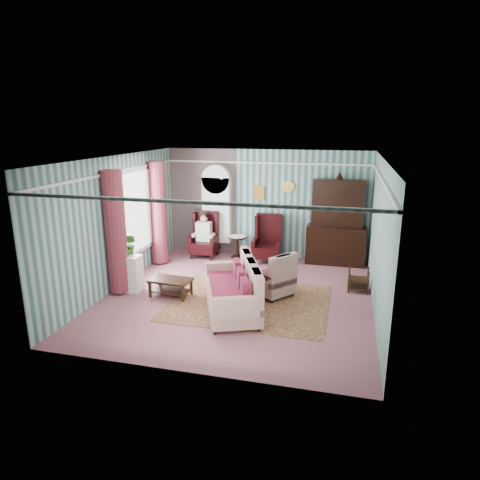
% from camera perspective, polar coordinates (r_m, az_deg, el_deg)
% --- Properties ---
extents(floor, '(6.00, 6.00, 0.00)m').
position_cam_1_polar(floor, '(9.21, -0.17, -7.44)').
color(floor, '#8C515B').
rests_on(floor, ground).
extents(room_shell, '(5.53, 6.02, 2.91)m').
position_cam_1_polar(room_shell, '(8.97, -3.74, 5.30)').
color(room_shell, '#3A6A68').
rests_on(room_shell, ground).
extents(bookcase, '(0.80, 0.28, 2.24)m').
position_cam_1_polar(bookcase, '(11.85, -3.11, 3.40)').
color(bookcase, white).
rests_on(bookcase, floor).
extents(dresser_hutch, '(1.50, 0.56, 2.36)m').
position_cam_1_polar(dresser_hutch, '(11.20, 12.80, 2.66)').
color(dresser_hutch, black).
rests_on(dresser_hutch, floor).
extents(wingback_left, '(0.76, 0.80, 1.25)m').
position_cam_1_polar(wingback_left, '(11.68, -4.81, 0.70)').
color(wingback_left, black).
rests_on(wingback_left, floor).
extents(wingback_right, '(0.76, 0.80, 1.25)m').
position_cam_1_polar(wingback_right, '(11.24, 3.66, 0.15)').
color(wingback_right, black).
rests_on(wingback_right, floor).
extents(seated_woman, '(0.44, 0.40, 1.18)m').
position_cam_1_polar(seated_woman, '(11.68, -4.81, 0.53)').
color(seated_woman, silver).
rests_on(seated_woman, floor).
extents(round_side_table, '(0.50, 0.50, 0.60)m').
position_cam_1_polar(round_side_table, '(11.65, -0.35, -0.94)').
color(round_side_table, black).
rests_on(round_side_table, floor).
extents(nest_table, '(0.45, 0.38, 0.54)m').
position_cam_1_polar(nest_table, '(9.71, 15.52, -5.09)').
color(nest_table, black).
rests_on(nest_table, floor).
extents(plant_stand, '(0.55, 0.35, 0.80)m').
position_cam_1_polar(plant_stand, '(9.65, -14.62, -4.33)').
color(plant_stand, silver).
rests_on(plant_stand, floor).
extents(rug, '(3.20, 2.60, 0.01)m').
position_cam_1_polar(rug, '(8.87, 1.24, -8.31)').
color(rug, '#491A18').
rests_on(rug, floor).
extents(sofa, '(1.62, 2.27, 1.07)m').
position_cam_1_polar(sofa, '(8.30, -1.17, -6.07)').
color(sofa, '#BFAD94').
rests_on(sofa, floor).
extents(floral_armchair, '(1.11, 1.12, 1.02)m').
position_cam_1_polar(floral_armchair, '(9.07, 4.44, -4.40)').
color(floral_armchair, beige).
rests_on(floral_armchair, floor).
extents(coffee_table, '(0.92, 0.58, 0.38)m').
position_cam_1_polar(coffee_table, '(9.25, -9.21, -6.27)').
color(coffee_table, black).
rests_on(coffee_table, floor).
extents(potted_plant_a, '(0.41, 0.37, 0.39)m').
position_cam_1_polar(potted_plant_a, '(9.39, -15.79, -1.12)').
color(potted_plant_a, '#174C17').
rests_on(potted_plant_a, plant_stand).
extents(potted_plant_b, '(0.29, 0.26, 0.45)m').
position_cam_1_polar(potted_plant_b, '(9.57, -14.38, -0.55)').
color(potted_plant_b, '#214A17').
rests_on(potted_plant_b, plant_stand).
extents(potted_plant_c, '(0.27, 0.27, 0.36)m').
position_cam_1_polar(potted_plant_c, '(9.52, -14.96, -0.94)').
color(potted_plant_c, '#1C5920').
rests_on(potted_plant_c, plant_stand).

